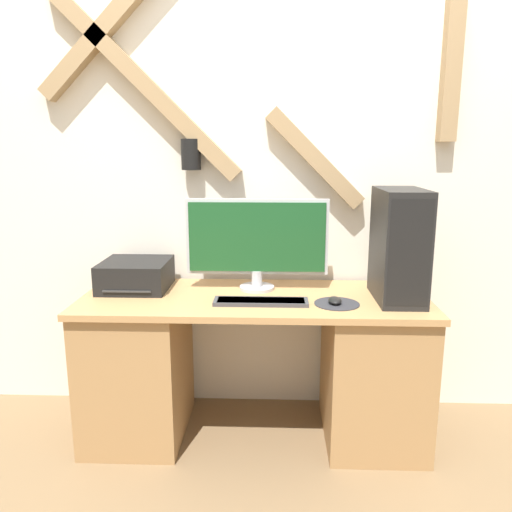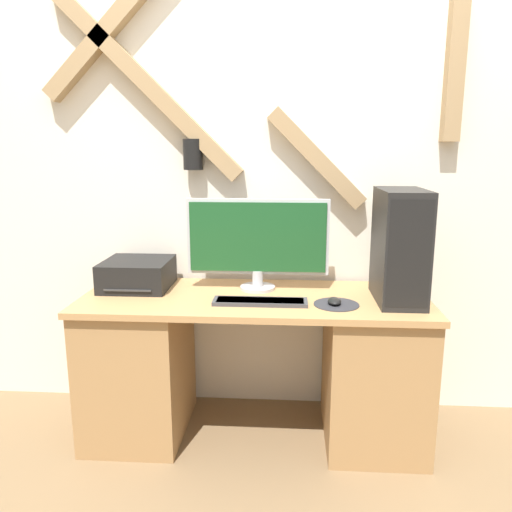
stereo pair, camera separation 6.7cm
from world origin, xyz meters
TOP-DOWN VIEW (x-y plane):
  - ground_plane at (0.00, 0.00)m, footprint 12.00×12.00m
  - wall_back at (-0.01, 0.68)m, footprint 6.40×0.15m
  - desk at (0.00, 0.31)m, footprint 1.66×0.62m
  - monitor at (0.01, 0.44)m, footprint 0.70×0.17m
  - keyboard at (0.03, 0.19)m, footprint 0.43×0.11m
  - mousepad at (0.38, 0.20)m, footprint 0.21×0.21m
  - mouse at (0.37, 0.20)m, footprint 0.06×0.09m
  - computer_tower at (0.67, 0.29)m, footprint 0.20×0.38m
  - printer at (-0.60, 0.42)m, footprint 0.33×0.34m

SIDE VIEW (x-z plane):
  - ground_plane at x=0.00m, z-range 0.00..0.00m
  - desk at x=0.00m, z-range 0.01..0.74m
  - mousepad at x=0.38m, z-range 0.73..0.73m
  - keyboard at x=0.03m, z-range 0.73..0.74m
  - mouse at x=0.37m, z-range 0.73..0.76m
  - printer at x=-0.60m, z-range 0.72..0.87m
  - monitor at x=0.01m, z-range 0.75..1.21m
  - computer_tower at x=0.67m, z-range 0.73..1.24m
  - wall_back at x=-0.01m, z-range 0.01..2.71m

